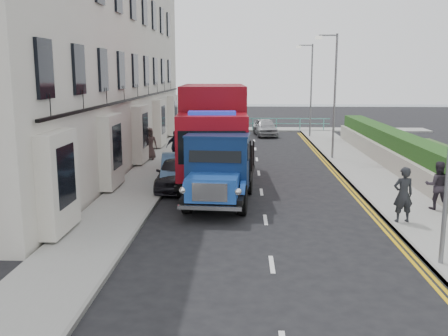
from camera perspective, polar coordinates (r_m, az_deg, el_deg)
ground at (r=15.09m, az=5.07°, el=-8.11°), size 120.00×120.00×0.00m
pavement_west at (r=24.17m, az=-8.36°, el=-0.81°), size 2.40×38.00×0.12m
pavement_east at (r=24.52m, az=16.54°, el=-0.99°), size 2.60×38.00×0.12m
promenade at (r=43.54m, az=3.29°, el=4.44°), size 30.00×2.50×0.12m
sea_plane at (r=74.43m, az=2.90°, el=7.04°), size 120.00×120.00×0.00m
terrace_west at (r=28.71m, az=-15.94°, el=14.97°), size 6.31×30.20×14.25m
garden_east at (r=24.91m, az=20.91°, el=0.89°), size 1.45×28.00×1.75m
seafront_railing at (r=42.69m, az=3.31°, el=5.02°), size 13.00×0.08×1.11m
lamp_near at (r=13.24m, az=24.27°, el=6.02°), size 1.23×0.18×7.00m
lamp_mid at (r=28.70m, az=12.33°, el=8.80°), size 1.23×0.18×7.00m
lamp_far at (r=38.59m, az=9.77°, el=9.35°), size 1.23×0.18×7.00m
bedford_lorry at (r=18.25m, az=-0.66°, el=-0.72°), size 2.64×5.82×2.68m
red_lorry at (r=22.77m, az=-1.24°, el=4.31°), size 3.19×8.39×4.33m
parked_car_front at (r=21.36m, az=-5.41°, el=-0.57°), size 1.75×4.08×1.37m
parked_car_mid at (r=21.97m, az=-5.20°, el=-0.23°), size 1.94×4.34×1.38m
parked_car_rear at (r=29.75m, az=-1.29°, el=2.64°), size 2.09×4.62×1.31m
seafront_car_left at (r=41.08m, az=0.52°, el=4.94°), size 3.24×5.24×1.35m
seafront_car_right at (r=39.53m, az=4.73°, el=4.68°), size 2.06×4.16×1.37m
pedestrian_east_near at (r=17.09m, az=19.80°, el=-2.87°), size 0.72×0.52×1.82m
pedestrian_east_far at (r=19.16m, az=23.21°, el=-1.83°), size 0.96×0.81×1.72m
pedestrian_west_near at (r=26.89m, az=-5.53°, el=2.43°), size 1.05×0.52×1.73m
pedestrian_west_far at (r=28.05m, az=-8.52°, el=2.77°), size 0.91×0.62×1.79m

